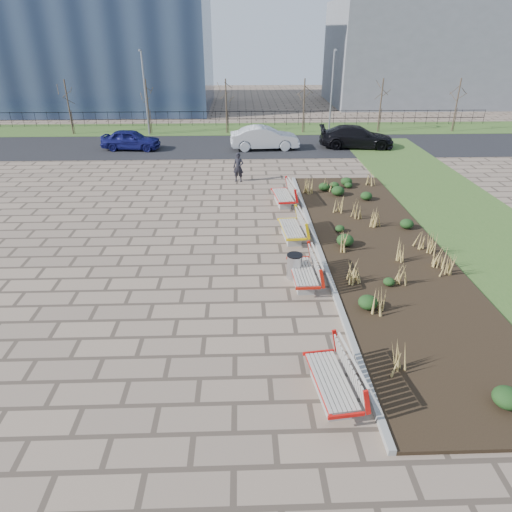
{
  "coord_description": "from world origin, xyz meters",
  "views": [
    {
      "loc": [
        1.06,
        -10.1,
        7.48
      ],
      "look_at": [
        1.5,
        3.0,
        0.9
      ],
      "focal_mm": 32.0,
      "sensor_mm": 36.0,
      "label": 1
    }
  ],
  "objects_px": {
    "litter_bin": "(294,267)",
    "pedestrian": "(238,167)",
    "car_silver": "(265,138)",
    "bench_a": "(331,378)",
    "car_blue": "(131,140)",
    "car_black": "(356,137)",
    "lamp_east": "(332,93)",
    "lamp_west": "(145,94)",
    "bench_d": "(283,194)",
    "bench_c": "(291,227)",
    "bench_b": "(303,270)"
  },
  "relations": [
    {
      "from": "bench_d",
      "to": "pedestrian",
      "type": "relative_size",
      "value": 1.35
    },
    {
      "from": "lamp_west",
      "to": "pedestrian",
      "type": "bearing_deg",
      "value": -60.3
    },
    {
      "from": "litter_bin",
      "to": "pedestrian",
      "type": "height_order",
      "value": "pedestrian"
    },
    {
      "from": "bench_c",
      "to": "bench_b",
      "type": "bearing_deg",
      "value": -94.76
    },
    {
      "from": "bench_c",
      "to": "litter_bin",
      "type": "xyz_separation_m",
      "value": [
        -0.23,
        -3.16,
        -0.08
      ]
    },
    {
      "from": "pedestrian",
      "to": "lamp_east",
      "type": "bearing_deg",
      "value": 73.37
    },
    {
      "from": "bench_b",
      "to": "car_blue",
      "type": "xyz_separation_m",
      "value": [
        -9.37,
        18.52,
        0.19
      ]
    },
    {
      "from": "bench_b",
      "to": "bench_d",
      "type": "distance_m",
      "value": 7.48
    },
    {
      "from": "car_silver",
      "to": "lamp_east",
      "type": "bearing_deg",
      "value": -50.04
    },
    {
      "from": "car_black",
      "to": "car_silver",
      "type": "bearing_deg",
      "value": 98.37
    },
    {
      "from": "pedestrian",
      "to": "car_silver",
      "type": "distance_m",
      "value": 7.42
    },
    {
      "from": "bench_d",
      "to": "car_silver",
      "type": "bearing_deg",
      "value": 85.68
    },
    {
      "from": "bench_c",
      "to": "pedestrian",
      "type": "relative_size",
      "value": 1.35
    },
    {
      "from": "bench_d",
      "to": "bench_a",
      "type": "bearing_deg",
      "value": -95.91
    },
    {
      "from": "pedestrian",
      "to": "lamp_east",
      "type": "xyz_separation_m",
      "value": [
        7.08,
        12.14,
        2.26
      ]
    },
    {
      "from": "bench_a",
      "to": "car_blue",
      "type": "bearing_deg",
      "value": 104.67
    },
    {
      "from": "bench_b",
      "to": "car_black",
      "type": "height_order",
      "value": "car_black"
    },
    {
      "from": "bench_a",
      "to": "litter_bin",
      "type": "height_order",
      "value": "bench_a"
    },
    {
      "from": "bench_b",
      "to": "bench_d",
      "type": "relative_size",
      "value": 1.0
    },
    {
      "from": "car_black",
      "to": "lamp_west",
      "type": "distance_m",
      "value": 15.9
    },
    {
      "from": "bench_d",
      "to": "litter_bin",
      "type": "relative_size",
      "value": 2.48
    },
    {
      "from": "bench_b",
      "to": "pedestrian",
      "type": "height_order",
      "value": "pedestrian"
    },
    {
      "from": "bench_a",
      "to": "car_blue",
      "type": "height_order",
      "value": "car_blue"
    },
    {
      "from": "litter_bin",
      "to": "car_silver",
      "type": "bearing_deg",
      "value": 90.23
    },
    {
      "from": "lamp_west",
      "to": "lamp_east",
      "type": "relative_size",
      "value": 1.0
    },
    {
      "from": "pedestrian",
      "to": "car_black",
      "type": "height_order",
      "value": "pedestrian"
    },
    {
      "from": "car_silver",
      "to": "car_black",
      "type": "xyz_separation_m",
      "value": [
        6.33,
        0.27,
        -0.03
      ]
    },
    {
      "from": "car_silver",
      "to": "lamp_east",
      "type": "distance_m",
      "value": 7.59
    },
    {
      "from": "bench_d",
      "to": "pedestrian",
      "type": "height_order",
      "value": "pedestrian"
    },
    {
      "from": "bench_b",
      "to": "car_silver",
      "type": "xyz_separation_m",
      "value": [
        -0.3,
        18.31,
        0.28
      ]
    },
    {
      "from": "bench_c",
      "to": "lamp_east",
      "type": "bearing_deg",
      "value": 71.01
    },
    {
      "from": "car_blue",
      "to": "pedestrian",
      "type": "bearing_deg",
      "value": -129.48
    },
    {
      "from": "car_blue",
      "to": "lamp_west",
      "type": "distance_m",
      "value": 5.29
    },
    {
      "from": "bench_d",
      "to": "lamp_east",
      "type": "height_order",
      "value": "lamp_east"
    },
    {
      "from": "bench_b",
      "to": "car_black",
      "type": "xyz_separation_m",
      "value": [
        6.03,
        18.58,
        0.25
      ]
    },
    {
      "from": "pedestrian",
      "to": "car_black",
      "type": "xyz_separation_m",
      "value": [
        8.11,
        7.48,
        -0.02
      ]
    },
    {
      "from": "bench_d",
      "to": "car_blue",
      "type": "relative_size",
      "value": 0.54
    },
    {
      "from": "bench_b",
      "to": "lamp_west",
      "type": "bearing_deg",
      "value": 108.81
    },
    {
      "from": "car_silver",
      "to": "litter_bin",
      "type": "bearing_deg",
      "value": 177.23
    },
    {
      "from": "bench_a",
      "to": "bench_d",
      "type": "bearing_deg",
      "value": 83.03
    },
    {
      "from": "bench_a",
      "to": "bench_c",
      "type": "relative_size",
      "value": 1.0
    },
    {
      "from": "lamp_east",
      "to": "car_blue",
      "type": "bearing_deg",
      "value": -161.8
    },
    {
      "from": "lamp_east",
      "to": "bench_c",
      "type": "bearing_deg",
      "value": -104.23
    },
    {
      "from": "bench_b",
      "to": "lamp_east",
      "type": "height_order",
      "value": "lamp_east"
    },
    {
      "from": "car_blue",
      "to": "car_black",
      "type": "xyz_separation_m",
      "value": [
        15.4,
        0.06,
        0.07
      ]
    },
    {
      "from": "litter_bin",
      "to": "car_blue",
      "type": "bearing_deg",
      "value": 116.73
    },
    {
      "from": "bench_a",
      "to": "car_blue",
      "type": "relative_size",
      "value": 0.54
    },
    {
      "from": "bench_d",
      "to": "car_silver",
      "type": "height_order",
      "value": "car_silver"
    },
    {
      "from": "bench_b",
      "to": "car_blue",
      "type": "relative_size",
      "value": 0.54
    },
    {
      "from": "bench_a",
      "to": "litter_bin",
      "type": "relative_size",
      "value": 2.48
    }
  ]
}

